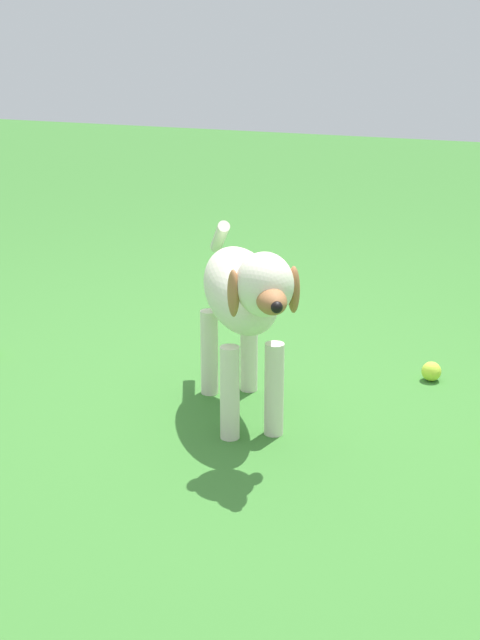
{
  "coord_description": "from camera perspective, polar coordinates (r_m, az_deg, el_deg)",
  "views": [
    {
      "loc": [
        -0.86,
        2.42,
        1.14
      ],
      "look_at": [
        0.13,
        0.09,
        0.3
      ],
      "focal_mm": 50.12,
      "sensor_mm": 36.0,
      "label": 1
    }
  ],
  "objects": [
    {
      "name": "ground",
      "position": [
        2.81,
        3.12,
        -5.57
      ],
      "size": [
        14.0,
        14.0,
        0.0
      ],
      "primitive_type": "plane",
      "color": "#38722D"
    },
    {
      "name": "tennis_ball_3",
      "position": [
        3.68,
        -0.94,
        0.87
      ],
      "size": [
        0.07,
        0.07,
        0.07
      ],
      "primitive_type": "sphere",
      "color": "#D1D13E",
      "rests_on": "ground"
    },
    {
      "name": "tennis_ball_1",
      "position": [
        3.06,
        12.12,
        -3.22
      ],
      "size": [
        0.07,
        0.07,
        0.07
      ],
      "primitive_type": "sphere",
      "color": "#C2E03D",
      "rests_on": "ground"
    },
    {
      "name": "dog",
      "position": [
        2.59,
        0.23,
        1.45
      ],
      "size": [
        0.54,
        0.73,
        0.58
      ],
      "rotation": [
        0.0,
        0.0,
        2.18
      ],
      "color": "silver",
      "rests_on": "ground"
    }
  ]
}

